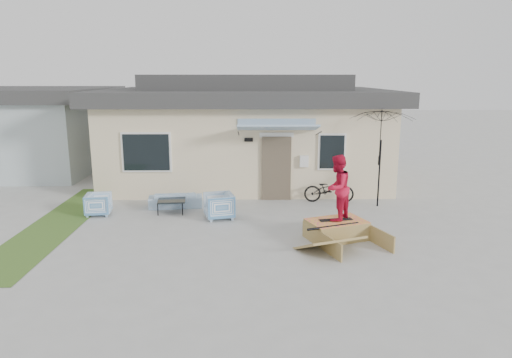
{
  "coord_description": "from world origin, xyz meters",
  "views": [
    {
      "loc": [
        0.13,
        -10.36,
        4.02
      ],
      "look_at": [
        0.3,
        1.8,
        1.3
      ],
      "focal_mm": 32.56,
      "sensor_mm": 36.0,
      "label": 1
    }
  ],
  "objects_px": {
    "skate_ramp": "(336,230)",
    "bicycle": "(329,187)",
    "loveseat": "(176,197)",
    "coffee_table": "(172,205)",
    "armchair_left": "(98,203)",
    "skateboard": "(336,219)",
    "patio_umbrella": "(380,151)",
    "armchair_right": "(219,205)",
    "skater": "(337,186)"
  },
  "relations": [
    {
      "from": "patio_umbrella",
      "to": "skate_ramp",
      "type": "xyz_separation_m",
      "value": [
        -1.84,
        -2.95,
        -1.52
      ]
    },
    {
      "from": "loveseat",
      "to": "skateboard",
      "type": "relative_size",
      "value": 1.95
    },
    {
      "from": "coffee_table",
      "to": "skate_ramp",
      "type": "relative_size",
      "value": 0.43
    },
    {
      "from": "armchair_left",
      "to": "skate_ramp",
      "type": "height_order",
      "value": "armchair_left"
    },
    {
      "from": "bicycle",
      "to": "patio_umbrella",
      "type": "relative_size",
      "value": 0.7
    },
    {
      "from": "patio_umbrella",
      "to": "skateboard",
      "type": "height_order",
      "value": "patio_umbrella"
    },
    {
      "from": "skate_ramp",
      "to": "bicycle",
      "type": "bearing_deg",
      "value": 63.07
    },
    {
      "from": "skate_ramp",
      "to": "skateboard",
      "type": "distance_m",
      "value": 0.26
    },
    {
      "from": "skateboard",
      "to": "skater",
      "type": "height_order",
      "value": "skater"
    },
    {
      "from": "patio_umbrella",
      "to": "skateboard",
      "type": "xyz_separation_m",
      "value": [
        -1.86,
        -2.9,
        -1.26
      ]
    },
    {
      "from": "bicycle",
      "to": "armchair_right",
      "type": "bearing_deg",
      "value": 120.6
    },
    {
      "from": "coffee_table",
      "to": "skateboard",
      "type": "height_order",
      "value": "skateboard"
    },
    {
      "from": "loveseat",
      "to": "skateboard",
      "type": "bearing_deg",
      "value": 139.98
    },
    {
      "from": "armchair_right",
      "to": "bicycle",
      "type": "bearing_deg",
      "value": 101.32
    },
    {
      "from": "armchair_right",
      "to": "skate_ramp",
      "type": "relative_size",
      "value": 0.44
    },
    {
      "from": "loveseat",
      "to": "armchair_left",
      "type": "relative_size",
      "value": 2.31
    },
    {
      "from": "loveseat",
      "to": "skate_ramp",
      "type": "xyz_separation_m",
      "value": [
        4.49,
        -2.96,
        -0.09
      ]
    },
    {
      "from": "patio_umbrella",
      "to": "coffee_table",
      "type": "bearing_deg",
      "value": -175.04
    },
    {
      "from": "patio_umbrella",
      "to": "skate_ramp",
      "type": "bearing_deg",
      "value": -121.99
    },
    {
      "from": "patio_umbrella",
      "to": "skater",
      "type": "distance_m",
      "value": 3.47
    },
    {
      "from": "coffee_table",
      "to": "skate_ramp",
      "type": "height_order",
      "value": "skate_ramp"
    },
    {
      "from": "bicycle",
      "to": "skate_ramp",
      "type": "distance_m",
      "value": 3.47
    },
    {
      "from": "loveseat",
      "to": "armchair_left",
      "type": "height_order",
      "value": "armchair_left"
    },
    {
      "from": "loveseat",
      "to": "coffee_table",
      "type": "height_order",
      "value": "loveseat"
    },
    {
      "from": "armchair_left",
      "to": "bicycle",
      "type": "height_order",
      "value": "bicycle"
    },
    {
      "from": "loveseat",
      "to": "skateboard",
      "type": "distance_m",
      "value": 5.35
    },
    {
      "from": "skate_ramp",
      "to": "loveseat",
      "type": "bearing_deg",
      "value": 126.07
    },
    {
      "from": "skate_ramp",
      "to": "skateboard",
      "type": "relative_size",
      "value": 2.19
    },
    {
      "from": "loveseat",
      "to": "coffee_table",
      "type": "distance_m",
      "value": 0.58
    },
    {
      "from": "armchair_left",
      "to": "skate_ramp",
      "type": "distance_m",
      "value": 6.96
    },
    {
      "from": "armchair_right",
      "to": "coffee_table",
      "type": "xyz_separation_m",
      "value": [
        -1.45,
        0.65,
        -0.21
      ]
    },
    {
      "from": "armchair_right",
      "to": "loveseat",
      "type": "bearing_deg",
      "value": -145.3
    },
    {
      "from": "coffee_table",
      "to": "patio_umbrella",
      "type": "distance_m",
      "value": 6.57
    },
    {
      "from": "loveseat",
      "to": "armchair_right",
      "type": "bearing_deg",
      "value": 132.62
    },
    {
      "from": "armchair_left",
      "to": "skateboard",
      "type": "xyz_separation_m",
      "value": [
        6.61,
        -2.08,
        0.13
      ]
    },
    {
      "from": "armchair_left",
      "to": "coffee_table",
      "type": "height_order",
      "value": "armchair_left"
    },
    {
      "from": "loveseat",
      "to": "skate_ramp",
      "type": "relative_size",
      "value": 0.89
    },
    {
      "from": "armchair_right",
      "to": "patio_umbrella",
      "type": "distance_m",
      "value": 5.23
    },
    {
      "from": "coffee_table",
      "to": "skater",
      "type": "relative_size",
      "value": 0.49
    },
    {
      "from": "skateboard",
      "to": "skater",
      "type": "distance_m",
      "value": 0.85
    },
    {
      "from": "coffee_table",
      "to": "skate_ramp",
      "type": "xyz_separation_m",
      "value": [
        4.52,
        -2.4,
        0.03
      ]
    },
    {
      "from": "armchair_right",
      "to": "skateboard",
      "type": "relative_size",
      "value": 0.95
    },
    {
      "from": "armchair_left",
      "to": "armchair_right",
      "type": "xyz_separation_m",
      "value": [
        3.56,
        -0.38,
        0.05
      ]
    },
    {
      "from": "skateboard",
      "to": "bicycle",
      "type": "bearing_deg",
      "value": 71.92
    },
    {
      "from": "armchair_right",
      "to": "skate_ramp",
      "type": "xyz_separation_m",
      "value": [
        3.07,
        -1.74,
        -0.17
      ]
    },
    {
      "from": "loveseat",
      "to": "coffee_table",
      "type": "xyz_separation_m",
      "value": [
        -0.02,
        -0.56,
        -0.12
      ]
    },
    {
      "from": "armchair_right",
      "to": "patio_umbrella",
      "type": "xyz_separation_m",
      "value": [
        4.91,
        1.21,
        1.34
      ]
    },
    {
      "from": "patio_umbrella",
      "to": "armchair_right",
      "type": "bearing_deg",
      "value": -166.2
    },
    {
      "from": "patio_umbrella",
      "to": "loveseat",
      "type": "bearing_deg",
      "value": 179.9
    },
    {
      "from": "armchair_right",
      "to": "skate_ramp",
      "type": "bearing_deg",
      "value": 45.51
    }
  ]
}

